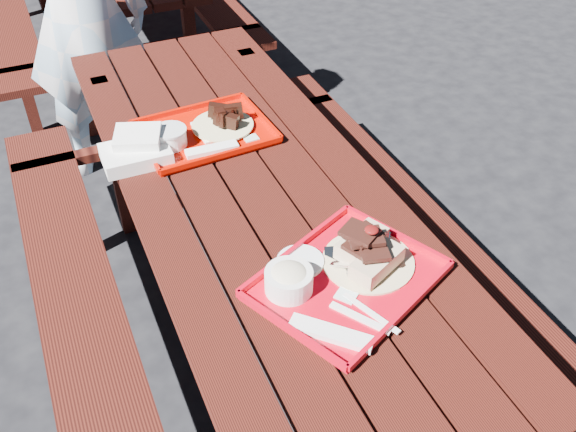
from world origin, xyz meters
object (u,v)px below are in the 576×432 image
at_px(picnic_table_near, 269,252).
at_px(near_tray, 341,270).
at_px(far_tray, 203,132).
at_px(person, 81,14).

relative_size(picnic_table_near, near_tray, 4.37).
bearing_deg(picnic_table_near, far_tray, 97.97).
bearing_deg(near_tray, person, 99.77).
relative_size(far_tray, person, 0.28).
xyz_separation_m(picnic_table_near, near_tray, (0.05, -0.36, 0.22)).
distance_m(near_tray, far_tray, 0.78).
xyz_separation_m(near_tray, person, (-0.32, 1.84, 0.02)).
distance_m(far_tray, person, 1.09).
height_order(near_tray, person, person).
xyz_separation_m(far_tray, person, (-0.21, 1.07, 0.04)).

